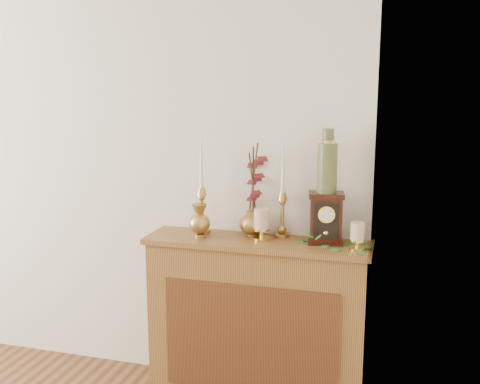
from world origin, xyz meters
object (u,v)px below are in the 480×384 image
(ginger_jar, at_px, (255,193))
(candlestick_center, at_px, (282,207))
(ceramic_vase, at_px, (327,164))
(bud_vase, at_px, (200,221))
(mantel_clock, at_px, (326,219))
(candlestick_left, at_px, (202,203))

(ginger_jar, bearing_deg, candlestick_center, -5.01)
(candlestick_center, xyz_separation_m, ceramic_vase, (0.25, -0.06, 0.26))
(ginger_jar, xyz_separation_m, ceramic_vase, (0.41, -0.07, 0.19))
(bud_vase, distance_m, ginger_jar, 0.35)
(candlestick_center, distance_m, ceramic_vase, 0.36)
(bud_vase, xyz_separation_m, ceramic_vase, (0.68, 0.08, 0.33))
(bud_vase, bearing_deg, ceramic_vase, 6.90)
(bud_vase, height_order, ginger_jar, ginger_jar)
(candlestick_center, xyz_separation_m, mantel_clock, (0.25, -0.06, -0.03))
(bud_vase, xyz_separation_m, mantel_clock, (0.68, 0.08, 0.04))
(ginger_jar, height_order, mantel_clock, ginger_jar)
(candlestick_center, bearing_deg, ginger_jar, 174.99)
(ginger_jar, relative_size, mantel_clock, 1.92)
(candlestick_left, height_order, candlestick_center, candlestick_left)
(candlestick_left, relative_size, candlestick_center, 1.05)
(candlestick_left, xyz_separation_m, ginger_jar, (0.30, 0.06, 0.06))
(candlestick_left, relative_size, bud_vase, 2.85)
(candlestick_center, relative_size, mantel_clock, 1.87)
(candlestick_left, relative_size, ginger_jar, 1.02)
(candlestick_left, bearing_deg, candlestick_center, 6.32)
(bud_vase, relative_size, ginger_jar, 0.36)
(mantel_clock, distance_m, ceramic_vase, 0.29)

